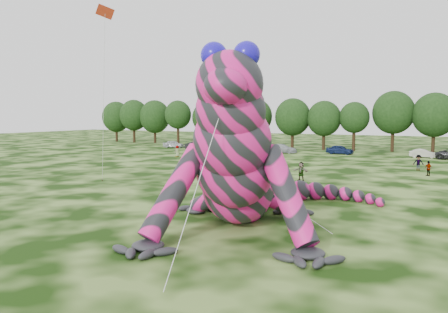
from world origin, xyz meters
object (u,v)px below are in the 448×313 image
spectator_1 (226,165)px  car_4 (340,150)px  tree_2 (155,122)px  inflatable_gecko (241,139)px  spectator_5 (301,171)px  car_5 (423,153)px  flying_kite (105,25)px  tree_3 (178,123)px  tree_6 (256,123)px  car_1 (197,146)px  tree_1 (134,121)px  spectator_4 (177,151)px  car_3 (282,148)px  tree_7 (293,124)px  tree_8 (324,125)px  spectator_3 (428,168)px  car_0 (174,144)px  tree_0 (116,122)px  tree_4 (207,124)px  car_2 (238,147)px  tree_11 (434,123)px  tree_10 (393,121)px  spectator_2 (418,163)px  tree_9 (354,126)px

spectator_1 → car_4: bearing=-9.6°
tree_2 → inflatable_gecko: bearing=-50.1°
inflatable_gecko → spectator_5: inflatable_gecko is taller
car_5 → tree_2: bearing=75.2°
flying_kite → tree_3: (-24.96, 49.75, -9.30)m
tree_2 → spectator_5: bearing=-40.7°
tree_3 → tree_6: tree_6 is taller
car_1 → car_5: car_1 is taller
tree_1 → car_4: tree_1 is taller
inflatable_gecko → spectator_4: (-25.57, 32.27, -4.12)m
inflatable_gecko → car_3: 48.26m
car_3 → car_5: 21.68m
tree_7 → car_3: (1.18, -9.10, -3.99)m
flying_kite → spectator_4: flying_kite is taller
tree_6 → tree_8: size_ratio=1.06×
inflatable_gecko → spectator_1: 23.24m
spectator_3 → spectator_4: bearing=-145.0°
car_0 → spectator_3: (45.60, -20.56, 0.09)m
tree_7 → car_1: 18.37m
tree_0 → car_1: size_ratio=2.11×
tree_4 → tree_6: 12.26m
car_2 → tree_11: bearing=-71.5°
tree_3 → car_1: tree_3 is taller
inflatable_gecko → tree_1: inflatable_gecko is taller
inflatable_gecko → tree_10: size_ratio=1.90×
car_0 → car_5: car_0 is taller
car_2 → car_3: bearing=-91.1°
tree_10 → car_4: bearing=-128.4°
car_2 → tree_2: bearing=67.1°
car_2 → tree_1: bearing=71.9°
inflatable_gecko → car_4: inflatable_gecko is taller
car_3 → spectator_5: size_ratio=2.78×
spectator_2 → tree_1: bearing=149.9°
tree_8 → car_3: (-4.68, -9.28, -3.73)m
tree_1 → car_2: (31.23, -10.20, -4.20)m
inflatable_gecko → car_4: bearing=77.0°
tree_10 → car_2: bearing=-156.4°
tree_11 → car_4: size_ratio=2.31×
tree_11 → spectator_2: bearing=-91.9°
inflatable_gecko → tree_4: bearing=102.9°
tree_9 → car_0: tree_9 is taller
flying_kite → car_3: flying_kite is taller
inflatable_gecko → car_5: size_ratio=5.07×
tree_6 → car_0: bearing=-150.8°
tree_10 → tree_6: bearing=-175.7°
flying_kite → tree_10: flying_kite is taller
car_2 → car_5: size_ratio=1.29×
tree_9 → tree_11: bearing=3.8°
tree_8 → tree_9: 5.30m
tree_8 → spectator_3: tree_8 is taller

